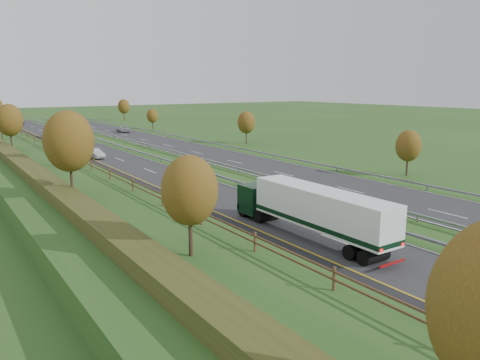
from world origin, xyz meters
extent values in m
plane|color=#264D1B|center=(8.00, 55.00, 0.00)|extent=(400.00, 400.00, 0.00)
cube|color=#242427|center=(0.00, 60.00, 0.02)|extent=(10.50, 200.00, 0.04)
cube|color=#242427|center=(16.50, 60.00, 0.02)|extent=(10.50, 200.00, 0.04)
cube|color=black|center=(-3.75, 60.00, 0.02)|extent=(3.00, 200.00, 0.04)
cube|color=silver|center=(-5.05, 60.00, 0.05)|extent=(0.15, 200.00, 0.01)
cube|color=gold|center=(-2.25, 60.00, 0.05)|extent=(0.15, 200.00, 0.01)
cube|color=silver|center=(5.05, 60.00, 0.05)|extent=(0.15, 200.00, 0.01)
cube|color=silver|center=(11.45, 60.00, 0.05)|extent=(0.15, 200.00, 0.01)
cube|color=silver|center=(21.55, 60.00, 0.05)|extent=(0.15, 200.00, 0.01)
cube|color=silver|center=(1.25, 11.00, 0.05)|extent=(0.15, 4.00, 0.01)
cube|color=silver|center=(15.25, 11.00, 0.05)|extent=(0.15, 4.00, 0.01)
cube|color=silver|center=(1.25, 23.00, 0.05)|extent=(0.15, 4.00, 0.01)
cube|color=silver|center=(15.25, 23.00, 0.05)|extent=(0.15, 4.00, 0.01)
cube|color=silver|center=(1.25, 35.00, 0.05)|extent=(0.15, 4.00, 0.01)
cube|color=silver|center=(15.25, 35.00, 0.05)|extent=(0.15, 4.00, 0.01)
cube|color=silver|center=(1.25, 47.00, 0.05)|extent=(0.15, 4.00, 0.01)
cube|color=silver|center=(15.25, 47.00, 0.05)|extent=(0.15, 4.00, 0.01)
cube|color=silver|center=(1.25, 59.00, 0.05)|extent=(0.15, 4.00, 0.01)
cube|color=silver|center=(15.25, 59.00, 0.05)|extent=(0.15, 4.00, 0.01)
cube|color=silver|center=(1.25, 71.00, 0.05)|extent=(0.15, 4.00, 0.01)
cube|color=silver|center=(15.25, 71.00, 0.05)|extent=(0.15, 4.00, 0.01)
cube|color=silver|center=(1.25, 83.00, 0.05)|extent=(0.15, 4.00, 0.01)
cube|color=silver|center=(15.25, 83.00, 0.05)|extent=(0.15, 4.00, 0.01)
cube|color=silver|center=(1.25, 95.00, 0.05)|extent=(0.15, 4.00, 0.01)
cube|color=silver|center=(15.25, 95.00, 0.05)|extent=(0.15, 4.00, 0.01)
cube|color=silver|center=(1.25, 107.00, 0.05)|extent=(0.15, 4.00, 0.01)
cube|color=silver|center=(15.25, 107.00, 0.05)|extent=(0.15, 4.00, 0.01)
cube|color=silver|center=(1.25, 119.00, 0.05)|extent=(0.15, 4.00, 0.01)
cube|color=silver|center=(15.25, 119.00, 0.05)|extent=(0.15, 4.00, 0.01)
cube|color=silver|center=(1.25, 131.00, 0.05)|extent=(0.15, 4.00, 0.01)
cube|color=silver|center=(15.25, 131.00, 0.05)|extent=(0.15, 4.00, 0.01)
cube|color=silver|center=(1.25, 143.00, 0.05)|extent=(0.15, 4.00, 0.01)
cube|color=silver|center=(15.25, 143.00, 0.05)|extent=(0.15, 4.00, 0.01)
cube|color=silver|center=(1.25, 155.00, 0.05)|extent=(0.15, 4.00, 0.01)
cube|color=silver|center=(15.25, 155.00, 0.05)|extent=(0.15, 4.00, 0.01)
cube|color=#264D1B|center=(-13.00, 60.00, 1.00)|extent=(12.00, 200.00, 2.00)
cube|color=#313B18|center=(-15.00, 60.00, 2.55)|extent=(2.20, 180.00, 1.10)
cube|color=#422B19|center=(-8.50, 60.00, 2.55)|extent=(0.08, 184.00, 0.10)
cube|color=#422B19|center=(-8.50, 60.00, 2.95)|extent=(0.08, 184.00, 0.10)
cube|color=#422B19|center=(-8.50, -4.50, 2.60)|extent=(0.12, 0.12, 1.20)
cube|color=#422B19|center=(-8.50, 2.00, 2.60)|extent=(0.12, 0.12, 1.20)
cube|color=#422B19|center=(-8.50, 8.50, 2.60)|extent=(0.12, 0.12, 1.20)
cube|color=#422B19|center=(-8.50, 15.00, 2.60)|extent=(0.12, 0.12, 1.20)
cube|color=#422B19|center=(-8.50, 21.50, 2.60)|extent=(0.12, 0.12, 1.20)
cube|color=#422B19|center=(-8.50, 28.00, 2.60)|extent=(0.12, 0.12, 1.20)
cube|color=#422B19|center=(-8.50, 34.50, 2.60)|extent=(0.12, 0.12, 1.20)
cube|color=#422B19|center=(-8.50, 41.00, 2.60)|extent=(0.12, 0.12, 1.20)
cube|color=#422B19|center=(-8.50, 47.50, 2.60)|extent=(0.12, 0.12, 1.20)
cube|color=#422B19|center=(-8.50, 54.00, 2.60)|extent=(0.12, 0.12, 1.20)
cube|color=#422B19|center=(-8.50, 60.50, 2.60)|extent=(0.12, 0.12, 1.20)
cube|color=#422B19|center=(-8.50, 67.00, 2.60)|extent=(0.12, 0.12, 1.20)
cube|color=#422B19|center=(-8.50, 73.50, 2.60)|extent=(0.12, 0.12, 1.20)
cube|color=#422B19|center=(-8.50, 80.00, 2.60)|extent=(0.12, 0.12, 1.20)
cube|color=#422B19|center=(-8.50, 86.50, 2.60)|extent=(0.12, 0.12, 1.20)
cube|color=#422B19|center=(-8.50, 93.00, 2.60)|extent=(0.12, 0.12, 1.20)
cube|color=#422B19|center=(-8.50, 99.50, 2.60)|extent=(0.12, 0.12, 1.20)
cube|color=#422B19|center=(-8.50, 106.00, 2.60)|extent=(0.12, 0.12, 1.20)
cube|color=#422B19|center=(-8.50, 112.50, 2.60)|extent=(0.12, 0.12, 1.20)
cube|color=gray|center=(5.70, 60.00, 0.62)|extent=(0.32, 200.00, 0.18)
cube|color=gray|center=(5.70, 4.00, 0.28)|extent=(0.10, 0.14, 0.56)
cube|color=gray|center=(5.70, 11.00, 0.28)|extent=(0.10, 0.14, 0.56)
cube|color=gray|center=(5.70, 18.00, 0.28)|extent=(0.10, 0.14, 0.56)
cube|color=gray|center=(5.70, 25.00, 0.28)|extent=(0.10, 0.14, 0.56)
cube|color=gray|center=(5.70, 32.00, 0.28)|extent=(0.10, 0.14, 0.56)
cube|color=gray|center=(5.70, 39.00, 0.28)|extent=(0.10, 0.14, 0.56)
cube|color=gray|center=(5.70, 46.00, 0.28)|extent=(0.10, 0.14, 0.56)
cube|color=gray|center=(5.70, 53.00, 0.28)|extent=(0.10, 0.14, 0.56)
cube|color=gray|center=(5.70, 60.00, 0.28)|extent=(0.10, 0.14, 0.56)
cube|color=gray|center=(5.70, 67.00, 0.28)|extent=(0.10, 0.14, 0.56)
cube|color=gray|center=(5.70, 74.00, 0.28)|extent=(0.10, 0.14, 0.56)
cube|color=gray|center=(5.70, 81.00, 0.28)|extent=(0.10, 0.14, 0.56)
cube|color=gray|center=(5.70, 88.00, 0.28)|extent=(0.10, 0.14, 0.56)
cube|color=gray|center=(5.70, 95.00, 0.28)|extent=(0.10, 0.14, 0.56)
cube|color=gray|center=(5.70, 102.00, 0.28)|extent=(0.10, 0.14, 0.56)
cube|color=gray|center=(5.70, 109.00, 0.28)|extent=(0.10, 0.14, 0.56)
cube|color=gray|center=(5.70, 116.00, 0.28)|extent=(0.10, 0.14, 0.56)
cube|color=gray|center=(5.70, 123.00, 0.28)|extent=(0.10, 0.14, 0.56)
cube|color=gray|center=(5.70, 130.00, 0.28)|extent=(0.10, 0.14, 0.56)
cube|color=gray|center=(5.70, 137.00, 0.28)|extent=(0.10, 0.14, 0.56)
cube|color=gray|center=(5.70, 144.00, 0.28)|extent=(0.10, 0.14, 0.56)
cube|color=gray|center=(5.70, 151.00, 0.28)|extent=(0.10, 0.14, 0.56)
cube|color=gray|center=(5.70, 158.00, 0.28)|extent=(0.10, 0.14, 0.56)
cube|color=gray|center=(10.80, 60.00, 0.62)|extent=(0.32, 200.00, 0.18)
cube|color=gray|center=(10.80, 11.00, 0.28)|extent=(0.10, 0.14, 0.56)
cube|color=gray|center=(10.80, 18.00, 0.28)|extent=(0.10, 0.14, 0.56)
cube|color=gray|center=(10.80, 25.00, 0.28)|extent=(0.10, 0.14, 0.56)
cube|color=gray|center=(10.80, 32.00, 0.28)|extent=(0.10, 0.14, 0.56)
cube|color=gray|center=(10.80, 39.00, 0.28)|extent=(0.10, 0.14, 0.56)
cube|color=gray|center=(10.80, 46.00, 0.28)|extent=(0.10, 0.14, 0.56)
cube|color=gray|center=(10.80, 53.00, 0.28)|extent=(0.10, 0.14, 0.56)
cube|color=gray|center=(10.80, 60.00, 0.28)|extent=(0.10, 0.14, 0.56)
cube|color=gray|center=(10.80, 67.00, 0.28)|extent=(0.10, 0.14, 0.56)
cube|color=gray|center=(10.80, 74.00, 0.28)|extent=(0.10, 0.14, 0.56)
cube|color=gray|center=(10.80, 81.00, 0.28)|extent=(0.10, 0.14, 0.56)
cube|color=gray|center=(10.80, 88.00, 0.28)|extent=(0.10, 0.14, 0.56)
cube|color=gray|center=(10.80, 95.00, 0.28)|extent=(0.10, 0.14, 0.56)
cube|color=gray|center=(10.80, 102.00, 0.28)|extent=(0.10, 0.14, 0.56)
cube|color=gray|center=(10.80, 109.00, 0.28)|extent=(0.10, 0.14, 0.56)
cube|color=gray|center=(10.80, 116.00, 0.28)|extent=(0.10, 0.14, 0.56)
cube|color=gray|center=(10.80, 123.00, 0.28)|extent=(0.10, 0.14, 0.56)
cube|color=gray|center=(10.80, 130.00, 0.28)|extent=(0.10, 0.14, 0.56)
cube|color=gray|center=(10.80, 137.00, 0.28)|extent=(0.10, 0.14, 0.56)
cube|color=gray|center=(10.80, 144.00, 0.28)|extent=(0.10, 0.14, 0.56)
cube|color=gray|center=(10.80, 151.00, 0.28)|extent=(0.10, 0.14, 0.56)
cube|color=gray|center=(10.80, 158.00, 0.28)|extent=(0.10, 0.14, 0.56)
cube|color=gray|center=(22.30, 60.00, 0.62)|extent=(0.32, 200.00, 0.18)
cube|color=gray|center=(22.30, 18.00, 0.28)|extent=(0.10, 0.14, 0.56)
cube|color=gray|center=(22.30, 32.00, 0.28)|extent=(0.10, 0.14, 0.56)
cube|color=gray|center=(22.30, 46.00, 0.28)|extent=(0.10, 0.14, 0.56)
cube|color=gray|center=(22.30, 60.00, 0.28)|extent=(0.10, 0.14, 0.56)
cube|color=gray|center=(22.30, 74.00, 0.28)|extent=(0.10, 0.14, 0.56)
cube|color=gray|center=(22.30, 88.00, 0.28)|extent=(0.10, 0.14, 0.56)
cube|color=gray|center=(22.30, 102.00, 0.28)|extent=(0.10, 0.14, 0.56)
cube|color=gray|center=(22.30, 116.00, 0.28)|extent=(0.10, 0.14, 0.56)
cube|color=gray|center=(22.30, 130.00, 0.28)|extent=(0.10, 0.14, 0.56)
cube|color=gray|center=(22.30, 144.00, 0.28)|extent=(0.10, 0.14, 0.56)
cube|color=gray|center=(22.30, 158.00, 0.28)|extent=(0.10, 0.14, 0.56)
cylinder|color=#2D2116|center=(-12.00, 10.00, 3.21)|extent=(0.24, 0.24, 2.43)
ellipsoid|color=#4D3410|center=(-12.00, 10.00, 5.89)|extent=(3.24, 3.24, 4.05)
cylinder|color=#2D2116|center=(-14.00, 28.00, 3.58)|extent=(0.24, 0.24, 3.15)
ellipsoid|color=#4D3410|center=(-14.00, 28.00, 7.04)|extent=(4.20, 4.20, 5.25)
cylinder|color=#2D2116|center=(-11.00, 46.00, 3.08)|extent=(0.24, 0.24, 2.16)
ellipsoid|color=#4D3410|center=(-11.00, 46.00, 5.46)|extent=(2.88, 2.88, 3.60)
cylinder|color=#2D2116|center=(-13.50, 64.00, 3.44)|extent=(0.24, 0.24, 2.88)
ellipsoid|color=#4D3410|center=(-13.50, 64.00, 6.61)|extent=(3.84, 3.84, 4.80)
cylinder|color=#2D2116|center=(-12.50, 82.00, 3.17)|extent=(0.24, 0.24, 2.34)
ellipsoid|color=#4D3410|center=(-12.50, 82.00, 5.74)|extent=(3.12, 3.12, 3.90)
cylinder|color=#2D2116|center=(28.00, 25.00, 1.24)|extent=(0.24, 0.24, 2.48)
ellipsoid|color=#4D3410|center=(28.00, 25.00, 3.96)|extent=(3.30, 3.30, 4.12)
cylinder|color=#2D2116|center=(30.00, 65.00, 1.35)|extent=(0.24, 0.24, 2.70)
ellipsoid|color=#4D3410|center=(30.00, 65.00, 4.32)|extent=(3.60, 3.60, 4.50)
cylinder|color=#2D2116|center=(27.00, 105.00, 1.12)|extent=(0.24, 0.24, 2.25)
ellipsoid|color=#4D3410|center=(27.00, 105.00, 3.60)|extent=(3.00, 3.00, 3.75)
cylinder|color=#2D2116|center=(32.00, 140.00, 1.46)|extent=(0.24, 0.24, 2.93)
ellipsoid|color=#4D3410|center=(32.00, 140.00, 4.68)|extent=(3.90, 3.90, 4.88)
cube|color=black|center=(-0.07, 20.02, 1.74)|extent=(2.50, 2.40, 2.50)
cube|color=gray|center=(-0.07, 21.12, 0.94)|extent=(2.50, 0.30, 0.50)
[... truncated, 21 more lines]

